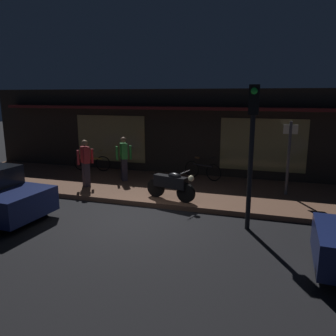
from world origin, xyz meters
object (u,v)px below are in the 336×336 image
at_px(motorcycle, 171,184).
at_px(person_bystander, 124,158).
at_px(person_photographer, 86,162).
at_px(traffic_light_pole, 252,132).
at_px(bicycle_parked, 202,170).
at_px(sign_post, 289,154).
at_px(bicycle_extra, 92,163).

height_order(motorcycle, person_bystander, person_bystander).
bearing_deg(person_photographer, traffic_light_pole, -18.27).
relative_size(motorcycle, person_bystander, 1.00).
xyz_separation_m(bicycle_parked, sign_post, (3.05, -1.21, 1.00)).
bearing_deg(motorcycle, sign_post, 25.92).
bearing_deg(person_bystander, traffic_light_pole, -32.37).
distance_m(motorcycle, traffic_light_pole, 3.30).
height_order(person_bystander, sign_post, sign_post).
bearing_deg(person_photographer, bicycle_extra, 115.52).
xyz_separation_m(person_photographer, traffic_light_pole, (5.81, -1.92, 1.45)).
bearing_deg(person_bystander, bicycle_parked, 21.18).
relative_size(person_photographer, traffic_light_pole, 0.46).
height_order(bicycle_parked, sign_post, sign_post).
relative_size(person_bystander, sign_post, 0.70).
xyz_separation_m(bicycle_parked, bicycle_extra, (-4.84, -0.01, 0.00)).
bearing_deg(bicycle_extra, person_bystander, -28.19).
height_order(person_photographer, sign_post, sign_post).
relative_size(motorcycle, person_photographer, 1.00).
relative_size(motorcycle, bicycle_parked, 1.07).
height_order(motorcycle, person_photographer, person_photographer).
bearing_deg(traffic_light_pole, person_bystander, 147.63).
relative_size(sign_post, traffic_light_pole, 0.67).
height_order(motorcycle, bicycle_parked, motorcycle).
height_order(bicycle_extra, person_bystander, person_bystander).
relative_size(person_photographer, person_bystander, 1.00).
bearing_deg(person_bystander, person_photographer, -129.34).
distance_m(person_photographer, person_bystander, 1.50).
bearing_deg(motorcycle, bicycle_parked, 82.27).
distance_m(motorcycle, person_photographer, 3.46).
height_order(bicycle_parked, person_photographer, person_photographer).
bearing_deg(person_bystander, motorcycle, -36.28).
distance_m(bicycle_parked, person_photographer, 4.42).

